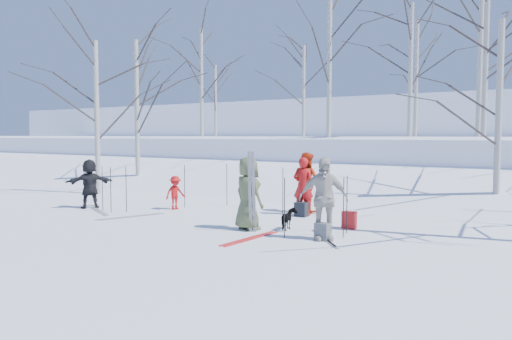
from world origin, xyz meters
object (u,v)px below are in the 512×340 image
Objects in this scene: skier_red_north at (303,186)px; skier_grey_west at (90,184)px; backpack_red at (349,220)px; backpack_dark at (301,209)px; skier_olive_center at (248,193)px; dog at (289,219)px; backpack_grey at (322,232)px; skier_redor_behind at (306,182)px; skier_cream_east at (323,199)px; skier_red_seated at (175,193)px.

skier_red_north is 6.66m from skier_grey_west.
backpack_dark is (-1.83, 0.95, -0.01)m from backpack_red.
skier_olive_center is 2.85× the size of dog.
skier_red_north is 3.47m from backpack_grey.
skier_redor_behind is (-0.13, 3.24, 0.01)m from skier_olive_center.
skier_olive_center reaches higher than backpack_grey.
dog is 2.02m from backpack_dark.
skier_cream_east is at bearing 96.00° from backpack_grey.
skier_olive_center is 1.15× the size of skier_grey_west.
dog is (6.96, 0.28, -0.51)m from skier_grey_west.
skier_grey_west is (-6.00, -3.01, -0.12)m from skier_redor_behind.
skier_redor_behind is at bearing -84.14° from dog.
skier_grey_west is at bearing 43.53° from skier_redor_behind.
skier_grey_west is (-8.15, 0.29, -0.14)m from skier_cream_east.
skier_redor_behind is 4.01m from skier_red_seated.
skier_redor_behind is 4.65× the size of backpack_grey.
skier_olive_center is 3.24m from skier_redor_behind.
skier_olive_center is 2.02m from skier_cream_east.
skier_redor_behind is (-0.20, 0.57, 0.06)m from skier_red_north.
backpack_red is at bearing 138.75° from skier_red_north.
skier_red_north is (0.07, 2.68, -0.05)m from skier_olive_center.
skier_olive_center is 0.99× the size of skier_redor_behind.
dog is 1.47× the size of backpack_red.
skier_red_north reaches higher than skier_red_seated.
backpack_red is (2.10, -1.77, -0.67)m from skier_redor_behind.
backpack_grey is (1.95, -2.80, -0.64)m from skier_red_north.
skier_red_seated is (-3.77, -1.20, -0.31)m from skier_red_north.
skier_olive_center is 4.39× the size of backpack_dark.
backpack_red reaches higher than backpack_grey.
backpack_dark is at bearing 152.68° from backpack_red.
backpack_dark is at bearing -74.96° from skier_olive_center.
skier_cream_east is (2.15, -3.31, 0.02)m from skier_redor_behind.
skier_redor_behind is 3.94m from skier_cream_east.
skier_cream_east reaches higher than backpack_grey.
skier_red_seated reaches higher than backpack_red.
backpack_red is at bearing 156.79° from skier_redor_behind.
skier_red_north is 2.68× the size of dog.
backpack_dark reaches higher than backpack_grey.
backpack_red is (-0.04, 1.54, -0.69)m from skier_cream_east.
skier_grey_west is 4.03× the size of backpack_grey.
backpack_dark is (0.27, -0.82, -0.68)m from skier_redor_behind.
skier_red_seated is at bearing 43.22° from skier_redor_behind.
dog is 1.50m from backpack_red.
backpack_dark is (0.08, -0.26, -0.63)m from skier_red_north.
skier_cream_east is at bearing -90.25° from skier_red_seated.
skier_cream_east is (2.01, -0.06, 0.02)m from skier_olive_center.
backpack_grey is at bearing 139.48° from skier_redor_behind.
dog is (4.53, -0.96, -0.25)m from skier_red_seated.
skier_red_north is at bearing 106.63° from backpack_dark.
backpack_dark is at bearing -61.41° from skier_red_seated.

